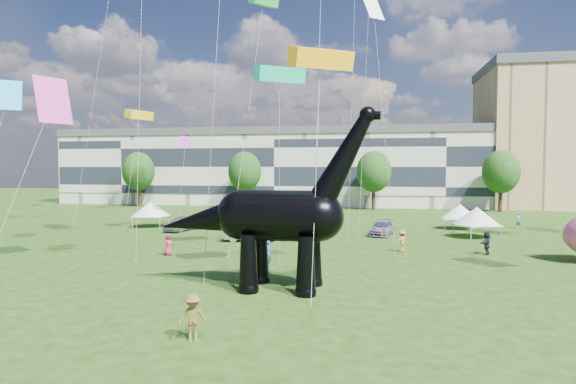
# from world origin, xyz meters

# --- Properties ---
(ground) EXTENTS (220.00, 220.00, 0.00)m
(ground) POSITION_xyz_m (0.00, 0.00, 0.00)
(ground) COLOR #16330C
(ground) RESTS_ON ground
(terrace_row) EXTENTS (78.00, 11.00, 12.00)m
(terrace_row) POSITION_xyz_m (-8.00, 62.00, 6.00)
(terrace_row) COLOR beige
(terrace_row) RESTS_ON ground
(apartment_block) EXTENTS (28.00, 18.00, 22.00)m
(apartment_block) POSITION_xyz_m (40.00, 65.00, 11.00)
(apartment_block) COLOR tan
(apartment_block) RESTS_ON ground
(tree_far_left) EXTENTS (5.20, 5.20, 9.44)m
(tree_far_left) POSITION_xyz_m (-30.00, 53.00, 6.29)
(tree_far_left) COLOR #382314
(tree_far_left) RESTS_ON ground
(tree_mid_left) EXTENTS (5.20, 5.20, 9.44)m
(tree_mid_left) POSITION_xyz_m (-12.00, 53.00, 6.29)
(tree_mid_left) COLOR #382314
(tree_mid_left) RESTS_ON ground
(tree_mid_right) EXTENTS (5.20, 5.20, 9.44)m
(tree_mid_right) POSITION_xyz_m (8.00, 53.00, 6.29)
(tree_mid_right) COLOR #382314
(tree_mid_right) RESTS_ON ground
(tree_far_right) EXTENTS (5.20, 5.20, 9.44)m
(tree_far_right) POSITION_xyz_m (26.00, 53.00, 6.29)
(tree_far_right) COLOR #382314
(tree_far_right) RESTS_ON ground
(dinosaur_sculpture) EXTENTS (12.13, 3.43, 9.93)m
(dinosaur_sculpture) POSITION_xyz_m (2.56, 4.63, 3.75)
(dinosaur_sculpture) COLOR black
(dinosaur_sculpture) RESTS_ON ground
(car_silver) EXTENTS (2.72, 4.82, 1.55)m
(car_silver) POSITION_xyz_m (-11.28, 25.71, 0.77)
(car_silver) COLOR #BBBABF
(car_silver) RESTS_ON ground
(car_grey) EXTENTS (4.78, 2.48, 1.50)m
(car_grey) POSITION_xyz_m (-2.74, 20.31, 0.75)
(car_grey) COLOR gray
(car_grey) RESTS_ON ground
(car_white) EXTENTS (5.76, 3.02, 1.55)m
(car_white) POSITION_xyz_m (-1.67, 24.72, 0.77)
(car_white) COLOR white
(car_white) RESTS_ON ground
(car_dark) EXTENTS (2.74, 4.85, 1.33)m
(car_dark) POSITION_xyz_m (8.78, 26.14, 0.66)
(car_dark) COLOR #595960
(car_dark) RESTS_ON ground
(gazebo_near) EXTENTS (5.26, 5.26, 2.83)m
(gazebo_near) POSITION_xyz_m (17.29, 26.02, 1.98)
(gazebo_near) COLOR silver
(gazebo_near) RESTS_ON ground
(gazebo_far) EXTENTS (4.42, 4.42, 2.62)m
(gazebo_far) POSITION_xyz_m (16.85, 32.04, 1.84)
(gazebo_far) COLOR white
(gazebo_far) RESTS_ON ground
(gazebo_left) EXTENTS (4.40, 4.40, 2.81)m
(gazebo_left) POSITION_xyz_m (-15.81, 28.19, 1.97)
(gazebo_left) COLOR silver
(gazebo_left) RESTS_ON ground
(visitors) EXTENTS (53.52, 38.41, 1.85)m
(visitors) POSITION_xyz_m (0.87, 14.64, 0.87)
(visitors) COLOR #512D65
(visitors) RESTS_ON ground
(kites) EXTENTS (62.65, 42.66, 28.95)m
(kites) POSITION_xyz_m (-4.10, 24.08, 16.57)
(kites) COLOR red
(kites) RESTS_ON ground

